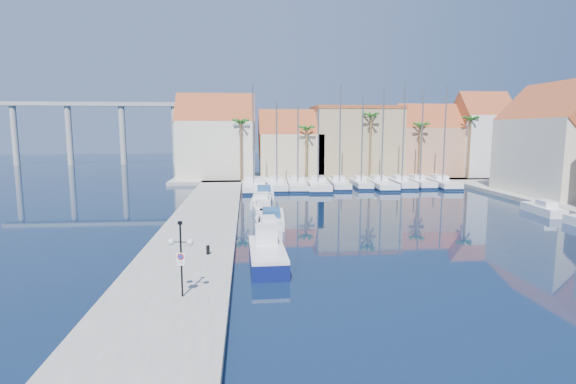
{
  "coord_description": "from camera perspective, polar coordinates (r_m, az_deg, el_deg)",
  "views": [
    {
      "loc": [
        -5.07,
        -26.53,
        8.31
      ],
      "look_at": [
        -1.66,
        11.04,
        3.0
      ],
      "focal_mm": 28.0,
      "sensor_mm": 36.0,
      "label": 1
    }
  ],
  "objects": [
    {
      "name": "motorboat_west_0",
      "position": [
        36.31,
        -2.59,
        -4.4
      ],
      "size": [
        2.03,
        5.41,
        1.4
      ],
      "rotation": [
        0.0,
        0.0,
        0.06
      ],
      "color": "white",
      "rests_on": "ground"
    },
    {
      "name": "building_2",
      "position": [
        76.72,
        8.49,
        6.39
      ],
      "size": [
        14.2,
        10.2,
        11.5
      ],
      "color": "tan",
      "rests_on": "shore_north"
    },
    {
      "name": "palm_2",
      "position": [
        71.16,
        10.5,
        9.25
      ],
      "size": [
        2.6,
        2.6,
        11.15
      ],
      "color": "brown",
      "rests_on": "shore_north"
    },
    {
      "name": "fishing_boat",
      "position": [
        27.9,
        -2.68,
        -7.76
      ],
      "size": [
        2.22,
        6.32,
        2.2
      ],
      "rotation": [
        0.0,
        0.0,
        0.02
      ],
      "color": "#0D1551",
      "rests_on": "ground"
    },
    {
      "name": "shore_north",
      "position": [
        76.47,
        6.21,
        1.91
      ],
      "size": [
        54.0,
        16.0,
        0.5
      ],
      "primitive_type": "cube",
      "color": "gray",
      "rests_on": "ground"
    },
    {
      "name": "sailboat_6",
      "position": [
        65.59,
        11.62,
        1.09
      ],
      "size": [
        3.16,
        10.6,
        13.97
      ],
      "rotation": [
        0.0,
        0.0,
        -0.04
      ],
      "color": "white",
      "rests_on": "ground"
    },
    {
      "name": "motorboat_west_1",
      "position": [
        39.78,
        -2.13,
        -3.3
      ],
      "size": [
        2.52,
        6.87,
        1.4
      ],
      "rotation": [
        0.0,
        0.0,
        -0.05
      ],
      "color": "white",
      "rests_on": "ground"
    },
    {
      "name": "palm_3",
      "position": [
        73.69,
        16.53,
        7.91
      ],
      "size": [
        2.6,
        2.6,
        9.65
      ],
      "color": "brown",
      "rests_on": "shore_north"
    },
    {
      "name": "motorboat_west_3",
      "position": [
        49.53,
        -3.38,
        -1.07
      ],
      "size": [
        2.54,
        6.64,
        1.4
      ],
      "rotation": [
        0.0,
        0.0,
        -0.07
      ],
      "color": "white",
      "rests_on": "ground"
    },
    {
      "name": "building_6",
      "position": [
        62.7,
        31.21,
        5.22
      ],
      "size": [
        9.0,
        14.3,
        13.5
      ],
      "color": "beige",
      "rests_on": "shore_east"
    },
    {
      "name": "sailboat_9",
      "position": [
        69.05,
        18.87,
        1.17
      ],
      "size": [
        3.56,
        10.36,
        14.32
      ],
      "rotation": [
        0.0,
        0.0,
        -0.09
      ],
      "color": "white",
      "rests_on": "ground"
    },
    {
      "name": "sailboat_5",
      "position": [
        65.47,
        9.19,
        1.17
      ],
      "size": [
        2.66,
        8.32,
        12.99
      ],
      "rotation": [
        0.0,
        0.0,
        -0.06
      ],
      "color": "white",
      "rests_on": "ground"
    },
    {
      "name": "bollard",
      "position": [
        28.82,
        -10.13,
        -7.24
      ],
      "size": [
        0.23,
        0.23,
        0.57
      ],
      "primitive_type": "cylinder",
      "color": "black",
      "rests_on": "quay_west"
    },
    {
      "name": "motorboat_west_2",
      "position": [
        44.2,
        -3.31,
        -2.17
      ],
      "size": [
        1.99,
        5.28,
        1.4
      ],
      "rotation": [
        0.0,
        0.0,
        0.07
      ],
      "color": "white",
      "rests_on": "ground"
    },
    {
      "name": "viaduct",
      "position": [
        113.75,
        -22.84,
        8.37
      ],
      "size": [
        48.0,
        2.2,
        14.45
      ],
      "color": "#9E9E99",
      "rests_on": "ground"
    },
    {
      "name": "building_1",
      "position": [
        73.93,
        0.31,
        5.67
      ],
      "size": [
        10.3,
        8.0,
        11.0
      ],
      "color": "#CBB58F",
      "rests_on": "shore_north"
    },
    {
      "name": "building_0",
      "position": [
        73.72,
        -9.08,
        6.52
      ],
      "size": [
        12.3,
        9.0,
        13.5
      ],
      "color": "beige",
      "rests_on": "shore_north"
    },
    {
      "name": "palm_0",
      "position": [
        68.54,
        -6.03,
        8.61
      ],
      "size": [
        2.6,
        2.6,
        10.15
      ],
      "color": "brown",
      "rests_on": "shore_north"
    },
    {
      "name": "lamp_post",
      "position": [
        21.51,
        -13.46,
        -6.85
      ],
      "size": [
        1.21,
        0.52,
        3.61
      ],
      "rotation": [
        0.0,
        0.0,
        -0.22
      ],
      "color": "black",
      "rests_on": "quay_west"
    },
    {
      "name": "ground",
      "position": [
        28.26,
        5.45,
        -9.12
      ],
      "size": [
        260.0,
        260.0,
        0.0
      ],
      "primitive_type": "plane",
      "color": "black",
      "rests_on": "ground"
    },
    {
      "name": "sailboat_7",
      "position": [
        67.26,
        14.13,
        1.22
      ],
      "size": [
        2.88,
        9.13,
        14.8
      ],
      "rotation": [
        0.0,
        0.0,
        -0.05
      ],
      "color": "white",
      "rests_on": "ground"
    },
    {
      "name": "sailboat_3",
      "position": [
        63.48,
        3.77,
        0.97
      ],
      "size": [
        4.0,
        11.92,
        11.04
      ],
      "rotation": [
        0.0,
        0.0,
        -0.08
      ],
      "color": "white",
      "rests_on": "ground"
    },
    {
      "name": "quay_west",
      "position": [
        41.02,
        -10.6,
        -3.46
      ],
      "size": [
        6.0,
        77.0,
        0.5
      ],
      "primitive_type": "cube",
      "color": "gray",
      "rests_on": "ground"
    },
    {
      "name": "sailboat_1",
      "position": [
        63.17,
        -1.44,
        0.97
      ],
      "size": [
        3.17,
        10.65,
        11.9
      ],
      "rotation": [
        0.0,
        0.0,
        -0.04
      ],
      "color": "white",
      "rests_on": "ground"
    },
    {
      "name": "building_3",
      "position": [
        79.48,
        17.14,
        5.89
      ],
      "size": [
        10.3,
        8.0,
        12.0
      ],
      "color": "tan",
      "rests_on": "shore_north"
    },
    {
      "name": "sailboat_4",
      "position": [
        64.53,
        6.46,
        1.12
      ],
      "size": [
        3.04,
        9.29,
        14.22
      ],
      "rotation": [
        0.0,
        0.0,
        -0.07
      ],
      "color": "white",
      "rests_on": "ground"
    },
    {
      "name": "motorboat_east_1",
      "position": [
        50.96,
        29.69,
        -1.86
      ],
      "size": [
        2.18,
        5.57,
        1.4
      ],
      "rotation": [
        0.0,
        0.0,
        -0.08
      ],
      "color": "white",
      "rests_on": "ground"
    },
    {
      "name": "motorboat_west_4",
      "position": [
        55.7,
        -3.08,
        -0.05
      ],
      "size": [
        2.52,
        7.28,
        1.4
      ],
      "rotation": [
        0.0,
        0.0,
        -0.03
      ],
      "color": "white",
      "rests_on": "ground"
    },
    {
      "name": "motorboat_west_6",
      "position": [
        64.98,
        -3.34,
        1.1
      ],
      "size": [
        2.76,
        7.58,
        1.4
      ],
      "rotation": [
        0.0,
        0.0,
        0.05
      ],
      "color": "white",
      "rests_on": "ground"
    },
    {
      "name": "motorboat_west_5",
      "position": [
        60.95,
        -3.49,
        0.64
      ],
      "size": [
        2.51,
        6.38,
        1.4
      ],
      "rotation": [
        0.0,
        0.0,
        -0.08
      ],
      "color": "white",
      "rests_on": "ground"
    },
    {
      "name": "sailboat_2",
      "position": [
        63.39,
        1.22,
        0.99
      ],
      "size": [
        3.32,
        10.71,
        11.57
      ],
      "rotation": [
        0.0,
        0.0,
        -0.05
      ],
      "color": "white",
      "rests_on": "ground"
    },
    {
      "name": "palm_1",
      "position": [
        69.13,
        2.37,
        7.86
      ],
      "size": [
        2.6,
        2.6,
        9.15
      ],
      "color": "brown",
      "rests_on": "shore_north"
    },
    {
      "name": "sailboat_8",
      "position": [
        68.5,
        16.27,
        1.25
      ],
      "size": [
        2.69,
        8.96,
        14.01
      ],
      "rotation": [
        0.0,
        0.0,
        -0.04
      ],
      "color": "white",
      "rests_on": "ground"
    },
    {
      "name": "palm_4",
      "position": [
        76.99,
        22.16,
        8.35
      ],
      "size": [
        2.6,
        2.6,
        10.65
      ],
      "color": "brown",
      "rests_on": "shore_north"
    },
    {
      "name": "sailboat_0",
      "position": [
        62.38,
        -4.38,
        0.87
      ],
      "size": [
        3.07,
        11.51,
        14.19
      ],
      "rotation": [
        0.0,
        0.0,
        -0.0
      ],
      "color": "white",
      "rests_on": "ground"
    },
    {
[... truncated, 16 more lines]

